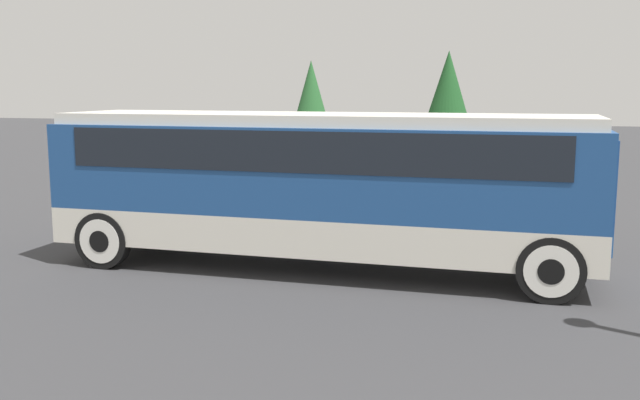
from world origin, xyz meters
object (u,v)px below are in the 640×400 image
parked_car_near (346,183)px  parked_car_far (341,196)px  tour_bus (325,176)px  parked_car_mid (191,190)px

parked_car_near → parked_car_far: bearing=-78.7°
tour_bus → parked_car_near: bearing=100.9°
tour_bus → parked_car_near: size_ratio=2.51×
parked_car_near → parked_car_far: (0.55, -2.74, 0.00)m
parked_car_near → parked_car_far: 2.79m
parked_car_near → tour_bus: bearing=-79.1°
parked_car_near → parked_car_mid: size_ratio=0.99×
parked_car_mid → parked_car_far: (4.50, -0.01, 0.01)m
parked_car_mid → parked_car_near: bearing=34.7°
parked_car_near → parked_car_mid: (-3.95, -2.73, -0.01)m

